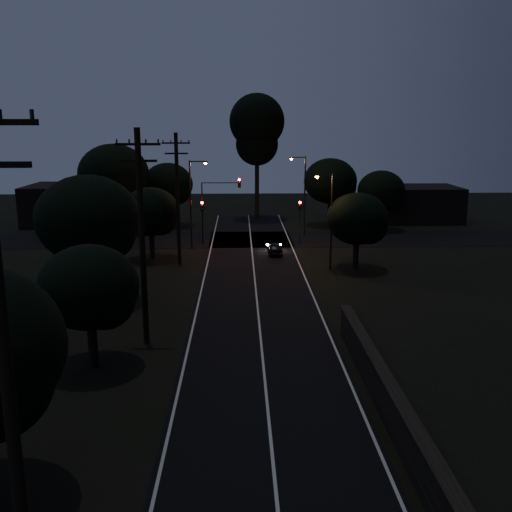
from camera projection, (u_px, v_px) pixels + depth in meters
name	position (u px, v px, depth m)	size (l,w,h in m)	color
road_surface	(253.00, 266.00, 45.76)	(60.00, 70.00, 0.03)	black
utility_pole_near	(5.00, 365.00, 11.93)	(2.20, 0.30, 12.00)	black
utility_pole_mid	(142.00, 235.00, 28.60)	(2.20, 0.30, 11.00)	black
utility_pole_far	(178.00, 197.00, 45.20)	(2.20, 0.30, 10.50)	black
tree_left_b	(92.00, 290.00, 25.98)	(4.60, 4.60, 5.85)	black
tree_left_c	(91.00, 221.00, 35.27)	(6.45, 6.45, 8.14)	black
tree_left_d	(153.00, 213.00, 47.35)	(4.77, 4.77, 6.05)	black
tree_far_nw	(170.00, 185.00, 62.76)	(5.53, 5.53, 7.00)	black
tree_far_w	(116.00, 176.00, 58.36)	(7.22, 7.22, 9.20)	black
tree_far_ne	(332.00, 182.00, 63.18)	(5.91, 5.91, 7.47)	black
tree_far_e	(383.00, 192.00, 60.58)	(5.01, 5.01, 6.35)	black
tree_right_a	(360.00, 220.00, 43.92)	(4.74, 4.74, 6.03)	black
tall_pine	(257.00, 129.00, 66.64)	(6.45, 6.45, 14.66)	black
building_left	(74.00, 204.00, 65.03)	(10.00, 8.00, 4.40)	black
building_right	(418.00, 203.00, 67.16)	(9.00, 7.00, 4.00)	black
signal_left	(202.00, 214.00, 53.62)	(0.28, 0.35, 4.10)	black
signal_right	(300.00, 214.00, 53.88)	(0.28, 0.35, 4.10)	black
signal_mast	(220.00, 198.00, 53.33)	(3.70, 0.35, 6.25)	black
streetlight_a	(193.00, 198.00, 51.26)	(1.66, 0.26, 8.00)	black
streetlight_b	(303.00, 190.00, 57.39)	(1.66, 0.26, 8.00)	black
streetlight_c	(329.00, 214.00, 43.84)	(1.46, 0.26, 7.50)	black
car	(275.00, 248.00, 49.83)	(1.25, 3.11, 1.06)	black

